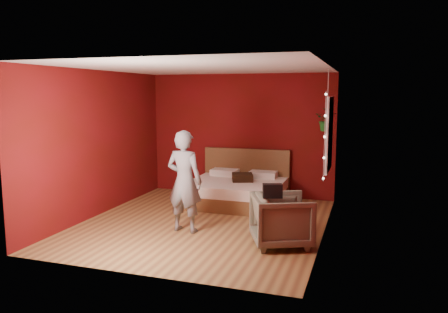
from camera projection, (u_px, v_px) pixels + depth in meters
floor at (203, 223)px, 7.43m from camera, size 4.50×4.50×0.00m
room_walls at (203, 125)px, 7.19m from camera, size 4.04×4.54×2.62m
window at (329, 134)px, 7.45m from camera, size 0.05×0.97×1.27m
fairy_lights at (325, 137)px, 6.96m from camera, size 0.04×0.04×1.45m
bed at (238, 190)px, 8.75m from camera, size 1.86×1.58×1.02m
person at (184, 181)px, 6.88m from camera, size 0.62×0.43×1.63m
armchair at (282, 220)px, 6.31m from camera, size 1.07×1.06×0.75m
handbag at (272, 191)px, 6.07m from camera, size 0.30×0.21×0.19m
throw_pillow at (242, 177)px, 8.67m from camera, size 0.51×0.51×0.14m
hanging_plant at (327, 120)px, 7.90m from camera, size 0.44×0.40×1.10m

